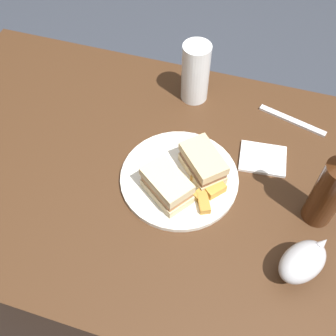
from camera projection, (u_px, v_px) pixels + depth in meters
The scene contains 16 objects.
ground_plane at pixel (161, 282), 1.57m from camera, with size 6.00×6.00×0.00m, color #333842.
dining_table at pixel (160, 240), 1.26m from camera, with size 1.27×0.76×0.75m, color #422816.
plate at pixel (179, 178), 0.94m from camera, with size 0.27×0.27×0.01m, color silver.
sandwich_half_left at pixel (167, 186), 0.88m from camera, with size 0.13×0.12×0.07m.
sandwich_half_right at pixel (203, 163), 0.92m from camera, with size 0.13×0.13×0.06m.
potato_wedge_front at pixel (216, 190), 0.90m from camera, with size 0.04×0.02×0.02m, color gold.
potato_wedge_middle at pixel (208, 178), 0.92m from camera, with size 0.04×0.02×0.02m, color #AD702D.
potato_wedge_back at pixel (212, 179), 0.92m from camera, with size 0.05×0.02×0.02m, color #B77F33.
potato_wedge_left_edge at pixel (200, 179), 0.92m from camera, with size 0.04×0.02×0.02m, color #B77F33.
potato_wedge_right_edge at pixel (204, 203), 0.88m from camera, with size 0.05×0.02×0.02m, color #B77F33.
potato_wedge_stray at pixel (202, 192), 0.90m from camera, with size 0.05×0.02×0.02m, color gold.
pint_glass at pixel (195, 76), 1.04m from camera, with size 0.07×0.07×0.17m.
gravy_boat at pixel (303, 261), 0.78m from camera, with size 0.12×0.13×0.07m.
cider_bottle at pixel (332, 188), 0.80m from camera, with size 0.06×0.06×0.27m.
napkin at pixel (263, 159), 0.97m from camera, with size 0.11×0.09×0.01m, color white.
fork at pixel (292, 121), 1.04m from camera, with size 0.18×0.02×0.01m, color silver.
Camera 1 is at (-0.19, 0.52, 1.53)m, focal length 43.11 mm.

